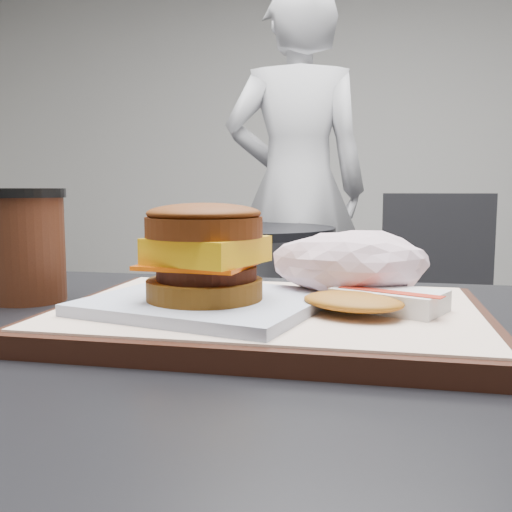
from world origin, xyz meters
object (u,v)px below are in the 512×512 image
(serving_tray, at_px, (270,316))
(neighbor_chair, at_px, (402,292))
(breakfast_sandwich, at_px, (206,265))
(coffee_cup, at_px, (27,245))
(patron, at_px, (297,189))
(crumpled_wrapper, at_px, (351,264))
(neighbor_table, at_px, (244,278))
(hash_brown, at_px, (373,300))

(serving_tray, bearing_deg, neighbor_chair, 83.38)
(breakfast_sandwich, height_order, coffee_cup, coffee_cup)
(patron, bearing_deg, serving_tray, 87.59)
(breakfast_sandwich, bearing_deg, crumpled_wrapper, 35.07)
(serving_tray, distance_m, patron, 2.13)
(crumpled_wrapper, xyz_separation_m, neighbor_table, (-0.47, 1.58, -0.27))
(serving_tray, bearing_deg, crumpled_wrapper, 38.50)
(coffee_cup, height_order, neighbor_table, coffee_cup)
(breakfast_sandwich, height_order, neighbor_chair, breakfast_sandwich)
(hash_brown, bearing_deg, breakfast_sandwich, -173.07)
(breakfast_sandwich, relative_size, hash_brown, 1.68)
(hash_brown, height_order, patron, patron)
(coffee_cup, relative_size, neighbor_chair, 0.14)
(hash_brown, bearing_deg, coffee_cup, 168.68)
(neighbor_table, bearing_deg, patron, 73.77)
(serving_tray, height_order, coffee_cup, coffee_cup)
(serving_tray, height_order, hash_brown, hash_brown)
(hash_brown, bearing_deg, neighbor_chair, 86.49)
(hash_brown, distance_m, patron, 2.15)
(breakfast_sandwich, distance_m, neighbor_table, 1.72)
(breakfast_sandwich, distance_m, crumpled_wrapper, 0.15)
(neighbor_chair, bearing_deg, crumpled_wrapper, -94.43)
(crumpled_wrapper, relative_size, coffee_cup, 1.17)
(coffee_cup, bearing_deg, breakfast_sandwich, -21.60)
(neighbor_chair, bearing_deg, coffee_cup, -106.53)
(hash_brown, height_order, coffee_cup, coffee_cup)
(neighbor_table, distance_m, patron, 0.60)
(coffee_cup, xyz_separation_m, neighbor_table, (-0.12, 1.57, -0.28))
(serving_tray, distance_m, crumpled_wrapper, 0.10)
(neighbor_chair, distance_m, patron, 0.74)
(hash_brown, xyz_separation_m, neighbor_chair, (0.10, 1.69, -0.29))
(serving_tray, relative_size, neighbor_table, 0.51)
(crumpled_wrapper, height_order, patron, patron)
(patron, bearing_deg, breakfast_sandwich, 86.14)
(breakfast_sandwich, bearing_deg, coffee_cup, 158.40)
(coffee_cup, distance_m, neighbor_table, 1.60)
(serving_tray, relative_size, hash_brown, 2.84)
(neighbor_table, xyz_separation_m, patron, (0.14, 0.47, 0.34))
(breakfast_sandwich, xyz_separation_m, hash_brown, (0.14, 0.02, -0.03))
(crumpled_wrapper, bearing_deg, breakfast_sandwich, -144.93)
(coffee_cup, xyz_separation_m, patron, (0.02, 2.04, 0.06))
(breakfast_sandwich, xyz_separation_m, crumpled_wrapper, (0.12, 0.08, -0.01))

